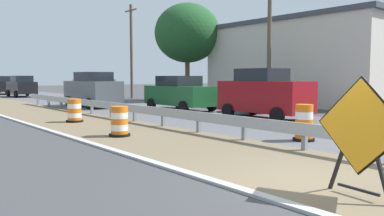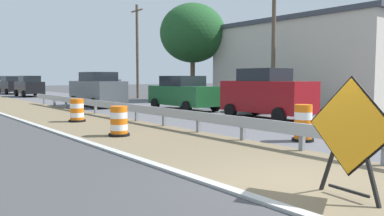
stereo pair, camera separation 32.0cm
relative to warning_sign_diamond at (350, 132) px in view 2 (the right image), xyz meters
name	(u,v)px [view 2 (the right image)]	position (x,y,z in m)	size (l,w,h in m)	color
ground_plane	(315,187)	(0.12, 0.66, -1.04)	(160.00, 160.00, 0.00)	#3D3D3F
median_dirt_strip	(339,180)	(0.88, 0.66, -1.04)	(3.92, 120.00, 0.01)	#706047
curb_near_edge	(264,203)	(-1.18, 0.66, -1.04)	(0.20, 120.00, 0.11)	#ADADA8
warning_sign_diamond	(350,132)	(0.00, 0.00, 0.00)	(0.23, 1.54, 1.91)	black
traffic_barrel_nearest	(303,125)	(3.91, 3.61, -0.55)	(0.63, 0.63, 1.08)	orange
traffic_barrel_close	(119,123)	(0.16, 7.84, -0.61)	(0.68, 0.68, 0.95)	orange
traffic_barrel_mid	(77,111)	(0.59, 12.42, -0.61)	(0.70, 0.70, 0.96)	orange
car_lead_near_lane	(97,89)	(4.71, 19.45, 0.05)	(2.07, 4.72, 2.17)	#4C5156
car_trailing_near_lane	(184,93)	(7.44, 14.03, -0.07)	(2.23, 4.63, 1.93)	#195128
car_lead_far_lane	(29,86)	(4.84, 34.91, -0.05)	(1.99, 4.09, 1.98)	black
car_mid_far_lane	(99,86)	(7.48, 25.28, 0.07)	(2.03, 4.27, 2.23)	silver
car_distant_a	(266,94)	(7.71, 8.27, 0.08)	(2.00, 4.32, 2.25)	maroon
car_distant_b	(11,85)	(4.85, 42.06, -0.06)	(2.09, 4.62, 1.96)	black
roadside_shop_near	(306,62)	(17.05, 12.77, 1.83)	(6.29, 13.03, 5.71)	beige
utility_pole_near	(274,35)	(12.19, 11.63, 3.26)	(0.24, 1.80, 8.29)	brown
utility_pole_mid	(137,50)	(11.51, 26.12, 3.15)	(0.24, 1.80, 8.07)	brown
bush_roadside	(266,95)	(10.28, 10.47, -0.14)	(2.88, 2.88, 1.79)	#337533
tree_roadside	(193,33)	(13.05, 20.32, 4.20)	(5.06, 5.06, 7.53)	brown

